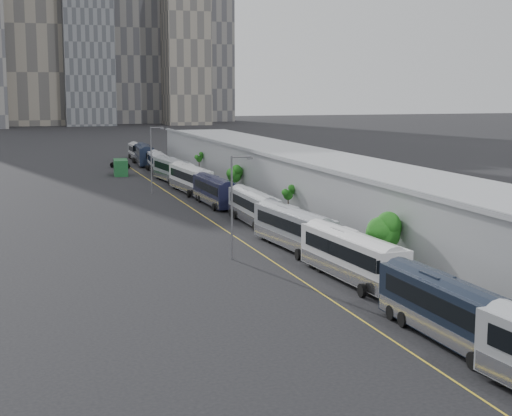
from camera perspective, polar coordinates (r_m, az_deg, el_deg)
name	(u,v)px	position (r m, az deg, el deg)	size (l,w,h in m)	color
sidewalk	(327,230)	(84.92, 5.19, -1.58)	(10.00, 170.00, 0.12)	gray
lane_line	(233,236)	(81.55, -1.65, -2.02)	(0.12, 160.00, 0.02)	gold
depot	(361,197)	(85.97, 7.68, 0.83)	(12.45, 160.40, 7.20)	gray
skyline	(56,2)	(348.76, -14.33, 14.31)	(145.00, 64.00, 120.00)	slate
bus_1	(449,315)	(49.09, 13.87, -7.57)	(2.93, 13.19, 3.84)	black
bus_2	(352,260)	(62.73, 6.99, -3.80)	(3.65, 13.62, 3.94)	white
bus_3	(294,232)	(74.68, 2.77, -1.74)	(3.88, 13.49, 3.89)	gray
bus_4	(254,210)	(88.80, -0.18, -0.11)	(2.84, 12.72, 3.71)	#9A9EA4
bus_5	(215,193)	(102.47, -3.01, 1.07)	(2.94, 12.92, 3.76)	black
bus_6	(190,181)	(115.36, -4.79, 1.97)	(3.66, 13.96, 4.04)	white
bus_7	(172,172)	(129.07, -6.15, 2.64)	(3.87, 13.55, 3.91)	gray
bus_8	(157,164)	(144.38, -7.18, 3.21)	(3.39, 12.58, 3.64)	silver
bus_9	(144,156)	(158.48, -8.14, 3.74)	(3.91, 14.17, 4.09)	#151D30
bus_10	(138,153)	(169.70, -8.59, 3.98)	(2.73, 12.14, 3.55)	#B4B3B6
tree_1	(383,229)	(64.37, 9.23, -1.50)	(2.83, 2.83, 5.32)	black
tree_2	(288,195)	(87.92, 2.35, 0.95)	(1.09, 1.09, 4.00)	black
tree_3	(234,174)	(107.48, -1.59, 2.50)	(1.93, 1.93, 4.56)	black
tree_4	(199,159)	(129.86, -4.16, 3.55)	(1.01, 1.01, 4.26)	black
street_lamp_near	(234,200)	(69.47, -1.63, 0.56)	(2.04, 0.22, 9.28)	#59595E
street_lamp_far	(152,156)	(114.42, -7.54, 3.80)	(2.04, 0.22, 9.69)	#59595E
shipping_container	(121,167)	(139.98, -9.81, 2.92)	(2.35, 5.49, 2.78)	#154421
suv	(120,164)	(152.89, -9.83, 3.14)	(2.30, 4.99, 1.39)	black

